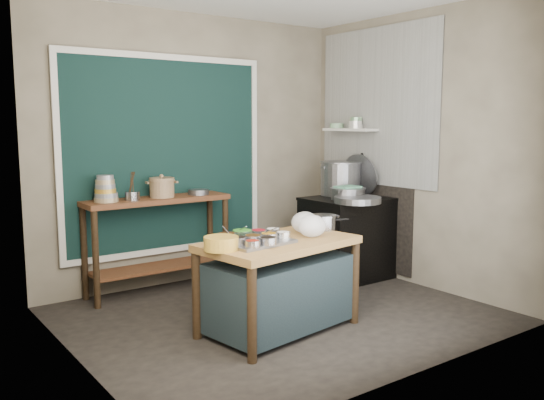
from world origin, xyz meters
TOP-DOWN VIEW (x-y plane):
  - floor at (0.00, 0.00)m, footprint 3.50×3.00m
  - back_wall at (0.00, 1.51)m, footprint 3.50×0.02m
  - left_wall at (-1.76, 0.00)m, footprint 0.02×3.00m
  - right_wall at (1.76, 0.00)m, footprint 0.02×3.00m
  - curtain_panel at (-0.35, 1.47)m, footprint 2.10×0.02m
  - curtain_frame at (-0.35, 1.46)m, footprint 2.22×0.03m
  - tile_panel at (1.74, 0.55)m, footprint 0.02×1.70m
  - soot_patch at (1.74, 0.65)m, footprint 0.01×1.30m
  - wall_shelf at (1.63, 0.85)m, footprint 0.22×0.70m
  - prep_table at (-0.23, -0.30)m, footprint 1.34×0.89m
  - back_counter at (-0.55, 1.28)m, footprint 1.45×0.40m
  - stove_block at (1.35, 0.55)m, footprint 0.90×0.68m
  - stove_top at (1.35, 0.55)m, footprint 0.92×0.69m
  - condiment_tray at (-0.46, -0.31)m, footprint 0.58×0.45m
  - condiment_bowls at (-0.48, -0.29)m, footprint 0.57×0.45m
  - yellow_basin at (-0.79, -0.34)m, footprint 0.34×0.34m
  - saucepan at (0.36, -0.16)m, footprint 0.29×0.29m
  - plastic_bag_a at (0.06, -0.36)m, footprint 0.29×0.26m
  - plastic_bag_b at (0.13, -0.18)m, footprint 0.30×0.28m
  - bowl_stack at (-1.07, 1.28)m, footprint 0.22×0.22m
  - utensil_cup at (-0.83, 1.22)m, footprint 0.14×0.14m
  - ceramic_crock at (-0.50, 1.26)m, footprint 0.33×0.33m
  - wide_bowl at (-0.11, 1.24)m, footprint 0.23×0.23m
  - stock_pot at (1.41, 0.76)m, footprint 0.53×0.53m
  - pot_lid at (1.58, 0.63)m, footprint 0.15×0.48m
  - steamer at (1.22, 0.45)m, footprint 0.46×0.46m
  - green_cloth at (1.22, 0.45)m, footprint 0.24×0.19m
  - shallow_pan at (1.13, 0.20)m, footprint 0.56×0.56m
  - shelf_bowl_stack at (1.63, 0.76)m, footprint 0.16×0.16m
  - shelf_bowl_green at (1.63, 1.08)m, footprint 0.17×0.17m

SIDE VIEW (x-z plane):
  - floor at x=0.00m, z-range -0.02..0.00m
  - prep_table at x=-0.23m, z-range 0.00..0.75m
  - stove_block at x=1.35m, z-range 0.00..0.85m
  - back_counter at x=-0.55m, z-range 0.00..0.95m
  - soot_patch at x=1.74m, z-range 0.05..1.35m
  - condiment_tray at x=-0.46m, z-range 0.75..0.77m
  - yellow_basin at x=-0.79m, z-range 0.75..0.85m
  - condiment_bowls at x=-0.48m, z-range 0.77..0.84m
  - saucepan at x=0.36m, z-range 0.75..0.88m
  - plastic_bag_b at x=0.13m, z-range 0.75..0.93m
  - plastic_bag_a at x=0.06m, z-range 0.75..0.93m
  - stove_top at x=1.35m, z-range 0.85..0.88m
  - shallow_pan at x=1.13m, z-range 0.88..0.94m
  - steamer at x=1.22m, z-range 0.88..1.00m
  - wide_bowl at x=-0.11m, z-range 0.95..1.00m
  - utensil_cup at x=-0.83m, z-range 0.95..1.03m
  - green_cloth at x=1.22m, z-range 1.00..1.02m
  - ceramic_crock at x=-0.50m, z-range 0.95..1.12m
  - bowl_stack at x=-1.07m, z-range 0.93..1.18m
  - stock_pot at x=1.41m, z-range 0.88..1.25m
  - pot_lid at x=1.58m, z-range 0.88..1.34m
  - curtain_panel at x=-0.35m, z-range 0.40..2.30m
  - curtain_frame at x=-0.35m, z-range 0.34..2.36m
  - back_wall at x=0.00m, z-range 0.00..2.80m
  - left_wall at x=-1.76m, z-range 0.00..2.80m
  - right_wall at x=1.76m, z-range 0.00..2.80m
  - wall_shelf at x=1.63m, z-range 1.59..1.61m
  - shelf_bowl_green at x=1.63m, z-range 1.61..1.67m
  - shelf_bowl_stack at x=1.63m, z-range 1.61..1.74m
  - tile_panel at x=1.74m, z-range 1.00..2.70m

